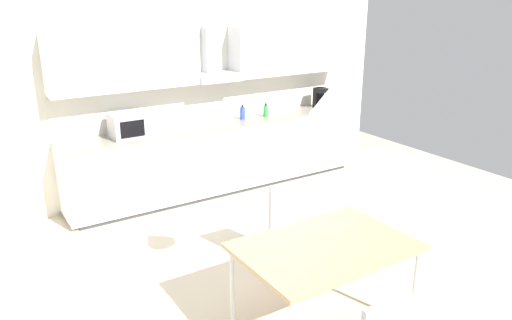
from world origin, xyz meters
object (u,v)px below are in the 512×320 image
(microwave, at_px, (131,125))
(coffee_maker, at_px, (320,98))
(dining_table, at_px, (325,250))
(bottle_green, at_px, (266,111))
(bottle_blue, at_px, (243,113))
(chair_far_right, at_px, (292,219))
(pendant_lamp, at_px, (333,99))

(microwave, distance_m, coffee_maker, 2.94)
(coffee_maker, distance_m, dining_table, 3.98)
(bottle_green, bearing_deg, dining_table, -115.66)
(microwave, bearing_deg, dining_table, -81.31)
(bottle_green, xyz_separation_m, bottle_blue, (-0.35, 0.04, 0.01))
(bottle_blue, relative_size, chair_far_right, 0.23)
(coffee_maker, distance_m, chair_far_right, 3.17)
(chair_far_right, distance_m, pendant_lamp, 1.62)
(dining_table, bearing_deg, coffee_maker, 51.36)
(pendant_lamp, bearing_deg, microwave, 98.69)
(chair_far_right, bearing_deg, coffee_maker, 46.09)
(pendant_lamp, bearing_deg, dining_table, -62.02)
(microwave, relative_size, chair_far_right, 0.55)
(microwave, distance_m, pendant_lamp, 3.20)
(bottle_blue, height_order, pendant_lamp, pendant_lamp)
(coffee_maker, bearing_deg, pendant_lamp, -128.64)
(coffee_maker, bearing_deg, microwave, -179.49)
(bottle_green, xyz_separation_m, dining_table, (-1.46, -3.04, -0.33))
(microwave, height_order, pendant_lamp, pendant_lamp)
(microwave, xyz_separation_m, pendant_lamp, (0.47, -3.06, 0.80))
(pendant_lamp, bearing_deg, coffee_maker, 51.36)
(microwave, relative_size, coffee_maker, 1.60)
(bottle_blue, bearing_deg, microwave, -179.21)
(dining_table, height_order, chair_far_right, chair_far_right)
(bottle_blue, relative_size, dining_table, 0.15)
(pendant_lamp, bearing_deg, chair_far_right, 70.10)
(microwave, bearing_deg, bottle_blue, 0.79)
(bottle_green, bearing_deg, bottle_blue, 173.41)
(dining_table, bearing_deg, chair_far_right, 70.10)
(microwave, bearing_deg, chair_far_right, -70.84)
(coffee_maker, height_order, dining_table, coffee_maker)
(bottle_green, relative_size, bottle_blue, 0.93)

